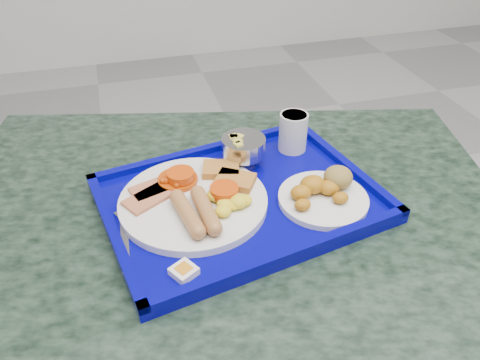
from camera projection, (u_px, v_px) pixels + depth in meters
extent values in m
cylinder|color=slate|center=(227.00, 314.00, 1.10)|extent=(0.10, 0.10, 0.61)
cube|color=black|center=(224.00, 207.00, 0.91)|extent=(1.23, 0.96, 0.04)
cube|color=#040282|center=(240.00, 201.00, 0.89)|extent=(0.55, 0.45, 0.02)
cube|color=#040282|center=(204.00, 150.00, 1.00)|extent=(0.49, 0.11, 0.01)
cube|color=#040282|center=(288.00, 254.00, 0.75)|extent=(0.49, 0.11, 0.01)
cube|color=#040282|center=(344.00, 163.00, 0.96)|extent=(0.08, 0.36, 0.01)
cube|color=#040282|center=(113.00, 233.00, 0.79)|extent=(0.08, 0.36, 0.01)
cylinder|color=silver|center=(193.00, 202.00, 0.86)|extent=(0.27, 0.27, 0.02)
cube|color=#BD6A4B|center=(156.00, 187.00, 0.87)|extent=(0.10, 0.08, 0.01)
cube|color=#BD6A4B|center=(149.00, 198.00, 0.85)|extent=(0.10, 0.09, 0.01)
cylinder|color=#BB4107|center=(178.00, 180.00, 0.89)|extent=(0.08, 0.08, 0.01)
sphere|color=#BB4107|center=(177.00, 185.00, 0.87)|extent=(0.01, 0.01, 0.01)
sphere|color=#BB4107|center=(183.00, 183.00, 0.87)|extent=(0.01, 0.01, 0.01)
sphere|color=#BB4107|center=(187.00, 172.00, 0.90)|extent=(0.01, 0.01, 0.01)
sphere|color=#BB4107|center=(187.00, 180.00, 0.88)|extent=(0.01, 0.01, 0.01)
sphere|color=#BB4107|center=(183.00, 179.00, 0.88)|extent=(0.01, 0.01, 0.01)
sphere|color=#BB4107|center=(189.00, 177.00, 0.89)|extent=(0.01, 0.01, 0.01)
sphere|color=#BB4107|center=(163.00, 181.00, 0.88)|extent=(0.01, 0.01, 0.01)
sphere|color=#BB4107|center=(177.00, 171.00, 0.90)|extent=(0.01, 0.01, 0.01)
sphere|color=#BB4107|center=(178.00, 176.00, 0.89)|extent=(0.01, 0.01, 0.01)
sphere|color=#BB4107|center=(166.00, 181.00, 0.88)|extent=(0.01, 0.01, 0.01)
sphere|color=#BB4107|center=(184.00, 178.00, 0.88)|extent=(0.01, 0.01, 0.01)
sphere|color=#BB4107|center=(169.00, 179.00, 0.88)|extent=(0.01, 0.01, 0.01)
sphere|color=#BB4107|center=(184.00, 177.00, 0.89)|extent=(0.01, 0.01, 0.01)
cube|color=#AA6A2A|center=(221.00, 169.00, 0.92)|extent=(0.08, 0.07, 0.01)
cube|color=#AA6A2A|center=(235.00, 180.00, 0.89)|extent=(0.09, 0.08, 0.01)
cylinder|color=#945A2D|center=(187.00, 213.00, 0.80)|extent=(0.04, 0.11, 0.03)
cylinder|color=#945A2D|center=(206.00, 210.00, 0.81)|extent=(0.03, 0.11, 0.03)
ellipsoid|color=yellow|center=(229.00, 197.00, 0.84)|extent=(0.02, 0.02, 0.02)
ellipsoid|color=yellow|center=(216.00, 194.00, 0.85)|extent=(0.03, 0.03, 0.02)
ellipsoid|color=yellow|center=(232.00, 202.00, 0.83)|extent=(0.03, 0.03, 0.02)
ellipsoid|color=yellow|center=(216.00, 195.00, 0.84)|extent=(0.03, 0.03, 0.02)
ellipsoid|color=yellow|center=(226.00, 188.00, 0.87)|extent=(0.02, 0.02, 0.01)
ellipsoid|color=yellow|center=(223.00, 211.00, 0.81)|extent=(0.03, 0.03, 0.02)
ellipsoid|color=yellow|center=(233.00, 205.00, 0.83)|extent=(0.02, 0.02, 0.02)
ellipsoid|color=yellow|center=(245.00, 200.00, 0.83)|extent=(0.03, 0.03, 0.02)
ellipsoid|color=yellow|center=(225.00, 204.00, 0.83)|extent=(0.03, 0.03, 0.02)
ellipsoid|color=yellow|center=(238.00, 201.00, 0.83)|extent=(0.03, 0.03, 0.02)
cylinder|color=#B93204|center=(181.00, 175.00, 0.88)|extent=(0.05, 0.05, 0.02)
cylinder|color=#B93204|center=(224.00, 191.00, 0.84)|extent=(0.05, 0.05, 0.02)
cylinder|color=silver|center=(323.00, 199.00, 0.87)|extent=(0.17, 0.17, 0.01)
ellipsoid|color=#A26613|center=(341.00, 198.00, 0.84)|extent=(0.03, 0.03, 0.02)
ellipsoid|color=#A26613|center=(329.00, 187.00, 0.86)|extent=(0.04, 0.03, 0.03)
ellipsoid|color=#A26613|center=(313.00, 185.00, 0.87)|extent=(0.05, 0.04, 0.03)
ellipsoid|color=#A26613|center=(301.00, 193.00, 0.85)|extent=(0.04, 0.03, 0.03)
ellipsoid|color=#A26613|center=(303.00, 205.00, 0.83)|extent=(0.03, 0.03, 0.02)
ellipsoid|color=olive|center=(338.00, 177.00, 0.88)|extent=(0.05, 0.05, 0.04)
cylinder|color=#AFAFB1|center=(243.00, 162.00, 0.97)|extent=(0.06, 0.06, 0.01)
cylinder|color=#AFAFB1|center=(244.00, 157.00, 0.96)|extent=(0.02, 0.02, 0.02)
cylinder|color=#AFAFB1|center=(244.00, 146.00, 0.95)|extent=(0.09, 0.09, 0.04)
cube|color=#DCCE53|center=(239.00, 138.00, 0.95)|extent=(0.02, 0.02, 0.01)
cube|color=#DCCE53|center=(233.00, 138.00, 0.95)|extent=(0.02, 0.02, 0.01)
cube|color=#DCCE53|center=(233.00, 139.00, 0.94)|extent=(0.02, 0.02, 0.01)
cube|color=#DCCE53|center=(238.00, 143.00, 0.93)|extent=(0.02, 0.02, 0.01)
cube|color=#DCCE53|center=(238.00, 146.00, 0.92)|extent=(0.02, 0.02, 0.01)
cylinder|color=silver|center=(293.00, 132.00, 0.99)|extent=(0.06, 0.06, 0.08)
cylinder|color=orange|center=(294.00, 116.00, 0.97)|extent=(0.05, 0.05, 0.01)
cube|color=#AFAFB1|center=(137.00, 231.00, 0.80)|extent=(0.07, 0.12, 0.00)
ellipsoid|color=#AFAFB1|center=(155.00, 198.00, 0.87)|extent=(0.05, 0.05, 0.01)
cube|color=#AFAFB1|center=(124.00, 234.00, 0.79)|extent=(0.02, 0.19, 0.00)
cube|color=white|center=(184.00, 271.00, 0.72)|extent=(0.05, 0.05, 0.01)
cube|color=orange|center=(184.00, 268.00, 0.72)|extent=(0.03, 0.03, 0.00)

